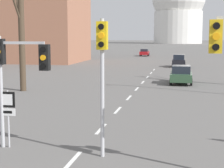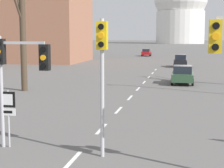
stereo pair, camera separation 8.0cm
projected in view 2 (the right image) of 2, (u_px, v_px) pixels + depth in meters
name	position (u px, v px, depth m)	size (l,w,h in m)	color
lane_stripe_0	(73.00, 160.00, 12.91)	(0.16, 2.00, 0.01)	silver
lane_stripe_1	(101.00, 129.00, 17.29)	(0.16, 2.00, 0.01)	silver
lane_stripe_2	(119.00, 110.00, 21.67)	(0.16, 2.00, 0.01)	silver
lane_stripe_3	(130.00, 98.00, 26.05)	(0.16, 2.00, 0.01)	silver
lane_stripe_4	(138.00, 89.00, 30.43)	(0.16, 2.00, 0.01)	silver
lane_stripe_5	(144.00, 82.00, 34.81)	(0.16, 2.00, 0.01)	silver
lane_stripe_6	(149.00, 77.00, 39.19)	(0.16, 2.00, 0.01)	silver
lane_stripe_7	(153.00, 73.00, 43.57)	(0.16, 2.00, 0.01)	silver
lane_stripe_8	(156.00, 70.00, 47.95)	(0.16, 2.00, 0.01)	silver
traffic_signal_near_left	(16.00, 64.00, 13.95)	(2.13, 0.34, 4.26)	#B2B2B7
traffic_signal_centre_tall	(102.00, 61.00, 12.89)	(0.36, 0.34, 4.86)	#B2B2B7
route_sign_post	(8.00, 109.00, 14.26)	(0.60, 0.08, 2.22)	#B2B2B7
sedan_near_left	(146.00, 52.00, 80.92)	(1.87, 3.90, 1.55)	maroon
sedan_near_right	(183.00, 75.00, 33.64)	(1.95, 4.18, 1.66)	#2D4C33
sedan_mid_centre	(181.00, 61.00, 52.01)	(1.82, 4.00, 1.76)	black
bare_tree_left_near	(21.00, 26.00, 28.73)	(3.40, 4.52, 11.63)	#473828
capitol_dome	(181.00, 6.00, 222.36)	(31.85, 31.85, 44.99)	silver
apartment_block_left	(30.00, 1.00, 62.70)	(18.00, 14.00, 20.43)	#9E664C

